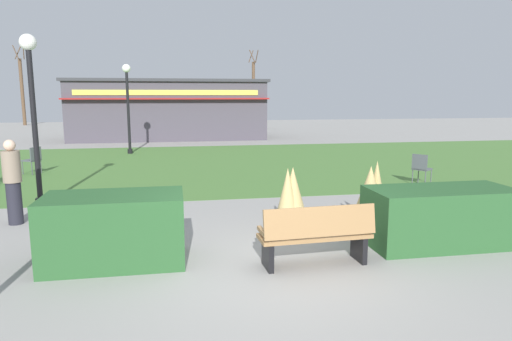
{
  "coord_description": "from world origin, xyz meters",
  "views": [
    {
      "loc": [
        -1.28,
        -6.15,
        2.53
      ],
      "look_at": [
        0.3,
        2.63,
        1.05
      ],
      "focal_mm": 31.66,
      "sensor_mm": 36.0,
      "label": 1
    }
  ],
  "objects": [
    {
      "name": "ornamental_grass_behind_center",
      "position": [
        2.34,
        1.71,
        0.61
      ],
      "size": [
        0.8,
        0.8,
        1.22
      ],
      "primitive_type": "cone",
      "color": "tan",
      "rests_on": "ground_plane"
    },
    {
      "name": "person_strolling",
      "position": [
        -4.46,
        3.27,
        0.86
      ],
      "size": [
        0.34,
        0.34,
        1.69
      ],
      "rotation": [
        0.0,
        0.0,
        4.06
      ],
      "color": "#23232D",
      "rests_on": "ground_plane"
    },
    {
      "name": "parked_car_west_slot",
      "position": [
        -2.04,
        28.19,
        0.64
      ],
      "size": [
        4.25,
        2.16,
        1.2
      ],
      "color": "#2D6638",
      "rests_on": "ground_plane"
    },
    {
      "name": "parked_car_center_slot",
      "position": [
        3.45,
        28.19,
        0.64
      ],
      "size": [
        4.31,
        2.27,
        1.2
      ],
      "color": "#B7BABF",
      "rests_on": "ground_plane"
    },
    {
      "name": "food_kiosk",
      "position": [
        -1.58,
        21.25,
        1.73
      ],
      "size": [
        11.25,
        4.96,
        3.44
      ],
      "color": "#47424C",
      "rests_on": "ground_plane"
    },
    {
      "name": "park_bench",
      "position": [
        0.75,
        0.05,
        0.48
      ],
      "size": [
        1.73,
        0.61,
        0.95
      ],
      "color": "#9E7547",
      "rests_on": "ground_plane"
    },
    {
      "name": "hedge_left",
      "position": [
        -2.22,
        0.71,
        0.53
      ],
      "size": [
        2.06,
        1.1,
        1.06
      ],
      "primitive_type": "cube",
      "color": "#28562B",
      "rests_on": "ground_plane"
    },
    {
      "name": "cafe_chair_west",
      "position": [
        5.6,
        5.51,
        0.53
      ],
      "size": [
        0.61,
        0.61,
        0.89
      ],
      "color": "#4C5156",
      "rests_on": "ground_plane"
    },
    {
      "name": "lawn_patch",
      "position": [
        0.0,
        10.64,
        0.0
      ],
      "size": [
        36.0,
        12.0,
        0.01
      ],
      "primitive_type": "cube",
      "color": "#4C7A38",
      "rests_on": "ground_plane"
    },
    {
      "name": "ornamental_grass_behind_right",
      "position": [
        0.75,
        1.8,
        0.61
      ],
      "size": [
        0.57,
        0.57,
        1.22
      ],
      "primitive_type": "cone",
      "color": "tan",
      "rests_on": "ground_plane"
    },
    {
      "name": "lamppost_far",
      "position": [
        -3.25,
        14.27,
        2.45
      ],
      "size": [
        0.36,
        0.36,
        3.86
      ],
      "color": "black",
      "rests_on": "ground_plane"
    },
    {
      "name": "tree_right_bg",
      "position": [
        5.95,
        35.36,
        2.94
      ],
      "size": [
        0.91,
        0.96,
        6.61
      ],
      "color": "brown",
      "rests_on": "ground_plane"
    },
    {
      "name": "hedge_right",
      "position": [
        3.14,
        0.62,
        0.49
      ],
      "size": [
        2.47,
        1.1,
        0.99
      ],
      "primitive_type": "cube",
      "color": "#28562B",
      "rests_on": "ground_plane"
    },
    {
      "name": "ornamental_grass_behind_left",
      "position": [
        0.86,
        1.88,
        0.61
      ],
      "size": [
        0.71,
        0.71,
        1.22
      ],
      "primitive_type": "cone",
      "color": "tan",
      "rests_on": "ground_plane"
    },
    {
      "name": "trash_bin",
      "position": [
        3.1,
        0.74,
        0.43
      ],
      "size": [
        0.52,
        0.52,
        0.86
      ],
      "primitive_type": "cylinder",
      "color": "#2D4233",
      "rests_on": "ground_plane"
    },
    {
      "name": "cafe_chair_center",
      "position": [
        -5.83,
        9.39,
        0.53
      ],
      "size": [
        0.6,
        0.6,
        0.89
      ],
      "color": "#4C5156",
      "rests_on": "ground_plane"
    },
    {
      "name": "tree_left_bg",
      "position": [
        -13.99,
        35.72,
        2.97
      ],
      "size": [
        0.91,
        0.96,
        6.67
      ],
      "color": "brown",
      "rests_on": "ground_plane"
    },
    {
      "name": "lamppost_mid",
      "position": [
        -4.38,
        4.71,
        2.45
      ],
      "size": [
        0.36,
        0.36,
        3.86
      ],
      "color": "black",
      "rests_on": "ground_plane"
    },
    {
      "name": "ground_plane",
      "position": [
        0.0,
        0.0,
        0.0
      ],
      "size": [
        80.0,
        80.0,
        0.0
      ],
      "primitive_type": "plane",
      "color": "#999691"
    },
    {
      "name": "ornamental_grass_behind_far",
      "position": [
        2.51,
        1.81,
        0.65
      ],
      "size": [
        0.57,
        0.57,
        1.3
      ],
      "primitive_type": "cone",
      "color": "tan",
      "rests_on": "ground_plane"
    }
  ]
}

